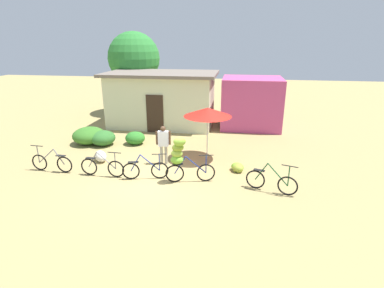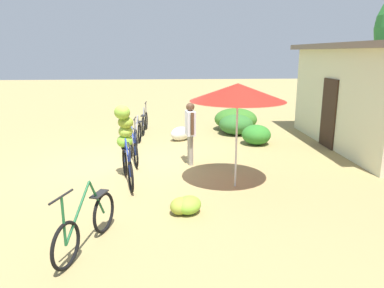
% 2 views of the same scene
% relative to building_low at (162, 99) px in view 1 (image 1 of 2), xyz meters
% --- Properties ---
extents(ground_plane, '(60.00, 60.00, 0.00)m').
position_rel_building_low_xyz_m(ground_plane, '(1.50, -7.27, -1.51)').
color(ground_plane, '#9D8953').
extents(building_low, '(6.16, 3.73, 2.99)m').
position_rel_building_low_xyz_m(building_low, '(0.00, 0.00, 0.00)').
color(building_low, beige).
rests_on(building_low, ground).
extents(shop_pink, '(3.20, 2.80, 2.74)m').
position_rel_building_low_xyz_m(shop_pink, '(5.00, 0.30, -0.14)').
color(shop_pink, '#C1457D').
rests_on(shop_pink, ground).
extents(tree_behind_building, '(3.31, 3.31, 5.22)m').
position_rel_building_low_xyz_m(tree_behind_building, '(-2.50, 2.74, 2.03)').
color(tree_behind_building, brown).
rests_on(tree_behind_building, ground).
extents(hedge_bush_front_left, '(1.50, 1.53, 0.78)m').
position_rel_building_low_xyz_m(hedge_bush_front_left, '(-2.63, -3.87, -1.12)').
color(hedge_bush_front_left, '#367024').
rests_on(hedge_bush_front_left, ground).
extents(hedge_bush_front_right, '(1.12, 1.16, 0.68)m').
position_rel_building_low_xyz_m(hedge_bush_front_right, '(-1.87, -4.00, -1.17)').
color(hedge_bush_front_right, '#306A2A').
rests_on(hedge_bush_front_right, ground).
extents(hedge_bush_mid, '(0.92, 0.88, 0.60)m').
position_rel_building_low_xyz_m(hedge_bush_mid, '(-0.43, -3.64, -1.21)').
color(hedge_bush_mid, '#2E7927').
rests_on(hedge_bush_mid, ground).
extents(market_umbrella, '(1.92, 1.92, 2.14)m').
position_rel_building_low_xyz_m(market_umbrella, '(3.11, -4.94, 0.46)').
color(market_umbrella, beige).
rests_on(market_umbrella, ground).
extents(bicycle_leftmost, '(1.67, 0.17, 0.99)m').
position_rel_building_low_xyz_m(bicycle_leftmost, '(-2.46, -7.13, -1.16)').
color(bicycle_leftmost, black).
rests_on(bicycle_leftmost, ground).
extents(bicycle_near_pile, '(1.67, 0.15, 0.95)m').
position_rel_building_low_xyz_m(bicycle_near_pile, '(-0.42, -7.23, -1.16)').
color(bicycle_near_pile, black).
rests_on(bicycle_near_pile, ground).
extents(bicycle_center_loaded, '(1.60, 0.40, 0.94)m').
position_rel_building_low_xyz_m(bicycle_center_loaded, '(1.18, -7.22, -1.17)').
color(bicycle_center_loaded, black).
rests_on(bicycle_center_loaded, ground).
extents(bicycle_by_shop, '(1.69, 0.55, 1.64)m').
position_rel_building_low_xyz_m(bicycle_by_shop, '(2.46, -7.26, -0.55)').
color(bicycle_by_shop, black).
rests_on(bicycle_by_shop, ground).
extents(bicycle_rightmost, '(1.61, 0.57, 1.01)m').
position_rel_building_low_xyz_m(bicycle_rightmost, '(5.46, -7.51, -1.16)').
color(bicycle_rightmost, black).
rests_on(bicycle_rightmost, ground).
extents(banana_pile_on_ground, '(0.64, 0.71, 0.31)m').
position_rel_building_low_xyz_m(banana_pile_on_ground, '(4.38, -6.05, -1.36)').
color(banana_pile_on_ground, '#92A234').
rests_on(banana_pile_on_ground, ground).
extents(produce_sack, '(0.78, 0.82, 0.44)m').
position_rel_building_low_xyz_m(produce_sack, '(-1.11, -5.93, -1.29)').
color(produce_sack, silver).
rests_on(produce_sack, ground).
extents(person_vendor, '(0.58, 0.25, 1.55)m').
position_rel_building_low_xyz_m(person_vendor, '(1.49, -5.78, -0.57)').
color(person_vendor, gray).
rests_on(person_vendor, ground).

